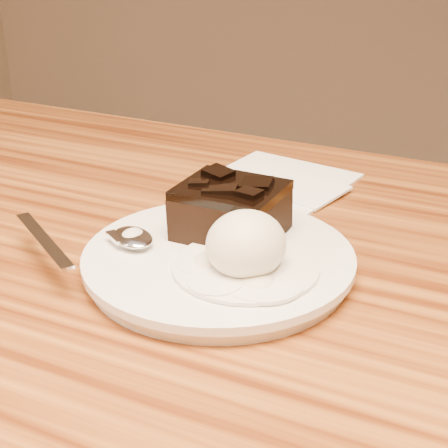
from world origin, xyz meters
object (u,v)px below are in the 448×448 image
at_px(spoon, 133,239).
at_px(napkin, 277,180).
at_px(ice_cream_scoop, 246,244).
at_px(brownie, 231,214).
at_px(plate, 219,263).

xyz_separation_m(spoon, napkin, (0.04, 0.23, -0.02)).
bearing_deg(napkin, ice_cream_scoop, -74.01).
bearing_deg(brownie, spoon, -140.32).
bearing_deg(ice_cream_scoop, plate, 153.59).
distance_m(plate, napkin, 0.21).
distance_m(plate, brownie, 0.05).
distance_m(brownie, ice_cream_scoop, 0.06).
relative_size(plate, spoon, 1.27).
bearing_deg(napkin, spoon, -99.32).
xyz_separation_m(plate, napkin, (-0.03, 0.21, -0.01)).
bearing_deg(spoon, ice_cream_scoop, -55.98).
distance_m(ice_cream_scoop, napkin, 0.24).
bearing_deg(brownie, plate, -80.26).
relative_size(ice_cream_scoop, napkin, 0.47).
relative_size(plate, ice_cream_scoop, 3.39).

